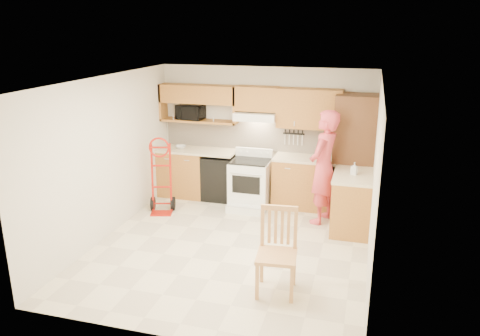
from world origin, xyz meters
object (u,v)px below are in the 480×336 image
at_px(person, 323,167).
at_px(hand_truck, 161,179).
at_px(dining_chair, 277,253).
at_px(range, 249,180).
at_px(microwave, 191,112).

xyz_separation_m(person, hand_truck, (-2.78, -0.36, -0.34)).
bearing_deg(hand_truck, dining_chair, -54.93).
bearing_deg(dining_chair, range, 105.72).
distance_m(microwave, hand_truck, 1.50).
bearing_deg(hand_truck, person, -8.19).
relative_size(microwave, dining_chair, 0.46).
xyz_separation_m(range, person, (1.34, -0.29, 0.44)).
relative_size(range, hand_truck, 0.84).
bearing_deg(person, dining_chair, 10.34).
relative_size(person, dining_chair, 1.78).
bearing_deg(microwave, hand_truck, -92.35).
distance_m(microwave, person, 2.80).
height_order(range, dining_chair, dining_chair).
distance_m(range, dining_chair, 2.89).
height_order(microwave, hand_truck, microwave).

